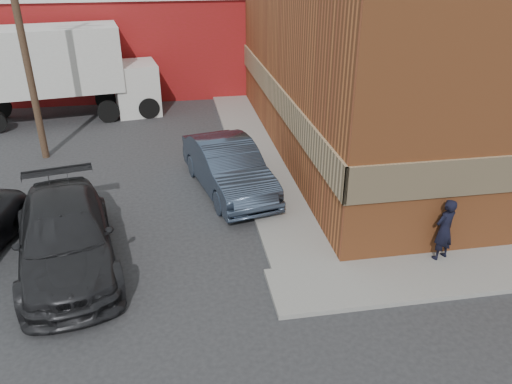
{
  "coord_description": "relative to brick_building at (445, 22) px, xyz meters",
  "views": [
    {
      "loc": [
        -2.45,
        -10.2,
        7.48
      ],
      "look_at": [
        -0.37,
        1.93,
        1.34
      ],
      "focal_mm": 35.0,
      "sensor_mm": 36.0,
      "label": 1
    }
  ],
  "objects": [
    {
      "name": "suv_b",
      "position": [
        -13.89,
        -7.76,
        -3.85
      ],
      "size": [
        3.44,
        6.08,
        1.66
      ],
      "primitive_type": "imported",
      "rotation": [
        0.0,
        0.0,
        0.2
      ],
      "color": "#242326",
      "rests_on": "ground"
    },
    {
      "name": "sedan",
      "position": [
        -9.3,
        -4.13,
        -3.83
      ],
      "size": [
        2.88,
        5.46,
        1.71
      ],
      "primitive_type": "imported",
      "rotation": [
        0.0,
        0.0,
        0.22
      ],
      "color": "#334055",
      "rests_on": "ground"
    },
    {
      "name": "brick_building",
      "position": [
        0.0,
        0.0,
        0.0
      ],
      "size": [
        14.25,
        18.25,
        9.36
      ],
      "color": "#AD592C",
      "rests_on": "ground"
    },
    {
      "name": "man",
      "position": [
        -4.38,
        -9.25,
        -3.71
      ],
      "size": [
        0.72,
        0.6,
        1.7
      ],
      "primitive_type": "imported",
      "rotation": [
        0.0,
        0.0,
        3.51
      ],
      "color": "black",
      "rests_on": "sidewalk_south"
    },
    {
      "name": "warehouse",
      "position": [
        -14.5,
        11.0,
        -1.87
      ],
      "size": [
        16.3,
        8.3,
        5.6
      ],
      "color": "maroon",
      "rests_on": "ground"
    },
    {
      "name": "box_truck",
      "position": [
        -15.67,
        4.89,
        -2.25
      ],
      "size": [
        8.84,
        3.82,
        4.22
      ],
      "rotation": [
        0.0,
        0.0,
        0.16
      ],
      "color": "silver",
      "rests_on": "ground"
    },
    {
      "name": "ground",
      "position": [
        -8.5,
        -9.0,
        -4.68
      ],
      "size": [
        90.0,
        90.0,
        0.0
      ],
      "primitive_type": "plane",
      "color": "#28282B",
      "rests_on": "ground"
    },
    {
      "name": "utility_pole",
      "position": [
        -16.0,
        0.0,
        0.06
      ],
      "size": [
        2.0,
        0.26,
        9.0
      ],
      "color": "#513828",
      "rests_on": "ground"
    },
    {
      "name": "sidewalk_west",
      "position": [
        -7.9,
        0.0,
        -4.62
      ],
      "size": [
        1.8,
        18.0,
        0.12
      ],
      "primitive_type": "cube",
      "color": "gray",
      "rests_on": "ground"
    }
  ]
}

